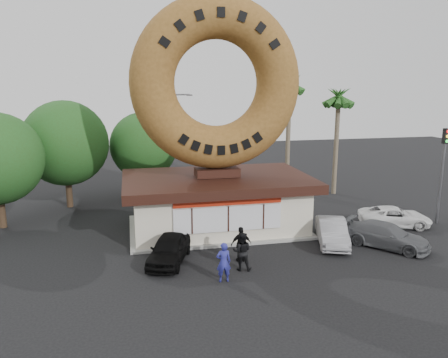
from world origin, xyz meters
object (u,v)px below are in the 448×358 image
Objects in this scene: person_left at (224,262)px; car_silver at (332,232)px; donut_shop at (217,201)px; car_black at (169,249)px; person_center at (242,251)px; traffic_signal at (443,164)px; street_lamp at (170,138)px; car_grey at (386,235)px; person_right at (241,244)px; giant_donut at (217,83)px; car_white at (395,217)px.

person_left reaches higher than car_silver.
car_black is at bearing -126.47° from donut_shop.
person_center is (-0.07, -6.30, -0.83)m from donut_shop.
traffic_signal reaches higher than donut_shop.
car_grey is at bearing -55.79° from street_lamp.
traffic_signal is 17.87m from car_black.
street_lamp is at bearing 142.86° from traffic_signal.
street_lamp is 15.17m from car_black.
person_center reaches higher than car_grey.
person_right is (0.15, -5.29, -0.86)m from donut_shop.
car_grey is (-5.59, -3.08, -3.21)m from traffic_signal.
traffic_signal is (14.00, -1.99, 2.10)m from donut_shop.
traffic_signal reaches higher than person_left.
person_center is 0.47× the size of car_black.
giant_donut is at bearing -98.94° from person_left.
donut_shop is 2.78× the size of car_black.
person_left is 1.02× the size of person_right.
person_center is at bearing 147.18° from car_grey.
street_lamp is at bearing -87.54° from person_left.
car_white is (10.97, -1.96, -1.16)m from donut_shop.
person_left is 0.44× the size of car_silver.
donut_shop is at bearing 73.09° from car_black.
donut_shop reaches higher than car_white.
car_grey is (8.25, 0.22, -0.24)m from person_right.
car_silver is 0.92× the size of car_grey.
car_silver is at bearing 129.62° from car_white.
car_silver is 0.96× the size of car_white.
giant_donut reaches higher than person_right.
car_white is at bearing -142.70° from person_center.
giant_donut reaches higher than car_silver.
street_lamp is 4.33× the size of person_left.
person_center is at bearing 130.05° from car_white.
traffic_signal is (14.00, -2.01, -4.91)m from giant_donut.
person_right reaches higher than car_silver.
donut_shop is 14.30m from traffic_signal.
car_black is (-17.39, -2.59, -3.18)m from traffic_signal.
street_lamp is 1.91× the size of car_silver.
person_center is (1.12, 1.04, 0.02)m from person_left.
donut_shop is 2.56× the size of car_white.
car_silver reaches higher than car_white.
car_white is at bearing -163.51° from person_right.
person_left is (-15.19, -5.34, -2.94)m from traffic_signal.
donut_shop is at bearing -74.77° from person_center.
street_lamp is 1.83× the size of car_white.
street_lamp is at bearing 83.18° from car_grey.
giant_donut is 11.04m from street_lamp.
car_grey is at bearing -166.46° from person_left.
car_black is 11.81m from car_grey.
car_grey is at bearing -151.15° from traffic_signal.
person_right is 0.40× the size of car_grey.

